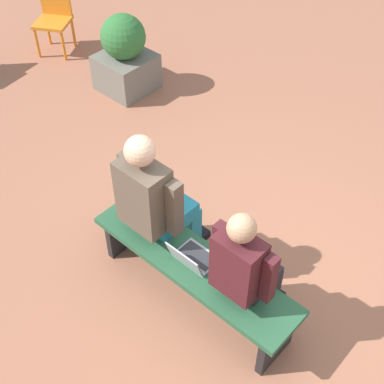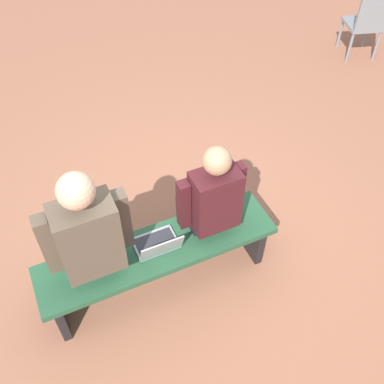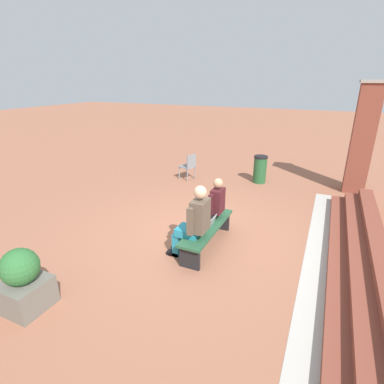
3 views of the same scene
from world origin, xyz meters
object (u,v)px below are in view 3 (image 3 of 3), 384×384
Objects in this scene: person_adult at (194,221)px; laptop at (208,223)px; planter at (23,282)px; bench at (207,230)px; plastic_chair_foreground at (189,165)px; litter_bin at (260,169)px; person_student at (213,205)px.

laptop is at bearing 169.68° from person_adult.
planter is at bearing -33.29° from laptop.
laptop is (-0.46, 0.08, -0.25)m from person_adult.
plastic_chair_foreground reaches higher than bench.
laptop is 0.37× the size of litter_bin.
bench is 1.27× the size of person_adult.
laptop is 4.23m from plastic_chair_foreground.
laptop is at bearing 9.82° from person_student.
bench is 4.23m from plastic_chair_foreground.
litter_bin is (-4.32, 0.03, -0.07)m from laptop.
planter is at bearing -28.30° from person_student.
bench is 3.15m from planter.
bench is 0.61m from person_adult.
planter is at bearing 3.63° from plastic_chair_foreground.
person_student is at bearing 32.51° from plastic_chair_foreground.
laptop is at bearing -0.45° from litter_bin.
person_student is 1.36× the size of planter.
litter_bin is at bearing 178.39° from person_student.
planter is at bearing -14.23° from litter_bin.
person_student is at bearing 179.49° from person_adult.
planter reaches higher than plastic_chair_foreground.
person_student is at bearing -1.61° from litter_bin.
bench is 4.32m from litter_bin.
laptop is 4.32m from litter_bin.
laptop reaches higher than bench.
person_adult is 0.53m from laptop.
person_adult is 1.51× the size of planter.
bench is 2.09× the size of litter_bin.
bench is 1.41× the size of person_student.
person_adult is 1.69× the size of plastic_chair_foreground.
planter is at bearing -37.12° from person_adult.
bench is at bearing 8.30° from person_student.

